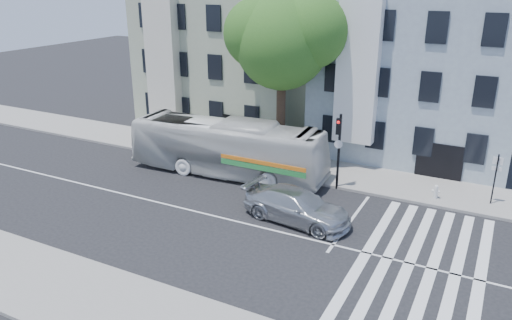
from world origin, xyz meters
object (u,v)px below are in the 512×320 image
Objects in this scene: bus at (227,148)px; sedan at (297,206)px; traffic_signal at (339,142)px; fire_hydrant at (436,191)px.

sedan is (6.10, -3.80, -0.88)m from bus.
traffic_signal is (0.45, 4.54, 1.99)m from sedan.
traffic_signal is at bearing 1.93° from sedan.
sedan is at bearing -106.97° from traffic_signal.
fire_hydrant is (11.68, 1.72, -1.13)m from bus.
bus is at bearing 175.22° from traffic_signal.
bus is 2.78× the size of traffic_signal.
bus is 6.69m from traffic_signal.
fire_hydrant is at bearing -37.67° from sedan.
bus reaches higher than sedan.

